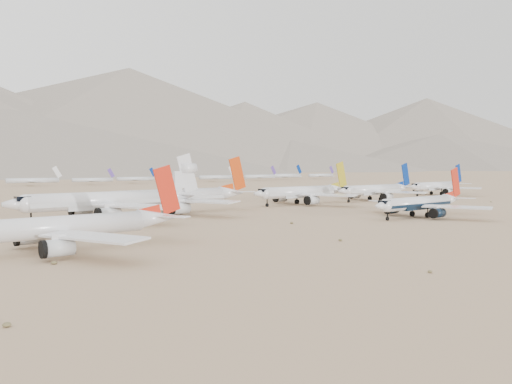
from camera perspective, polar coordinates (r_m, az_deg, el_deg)
ground at (r=151.09m, az=16.34°, el=-3.16°), size 7000.00×7000.00×0.00m
main_airliner at (r=163.91m, az=18.36°, el=-1.22°), size 43.84×42.82×15.47m
second_airliner at (r=99.38m, az=-20.79°, el=-3.76°), size 45.57×44.54×16.16m
row2_navy_widebody at (r=235.10m, az=13.58°, el=0.23°), size 49.10×48.01×17.47m
row2_gold_tail at (r=206.97m, az=5.45°, el=-0.03°), size 50.39×49.28×17.94m
row2_orange_tail at (r=169.46m, az=-9.04°, el=-0.56°), size 54.62×53.43×19.48m
row2_white_trijet at (r=154.19m, az=-16.04°, el=-0.86°), size 56.70×55.41×20.09m
row2_blue_far at (r=290.76m, az=19.99°, el=0.63°), size 48.31×47.23×17.17m
distant_storage_row at (r=453.56m, az=-15.94°, el=1.43°), size 626.86×54.35×15.33m
foothills at (r=1352.46m, az=-10.67°, el=5.12°), size 4637.50×1395.00×155.00m
desert_scrub at (r=138.96m, az=26.90°, el=-3.77°), size 261.14×121.67×0.63m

